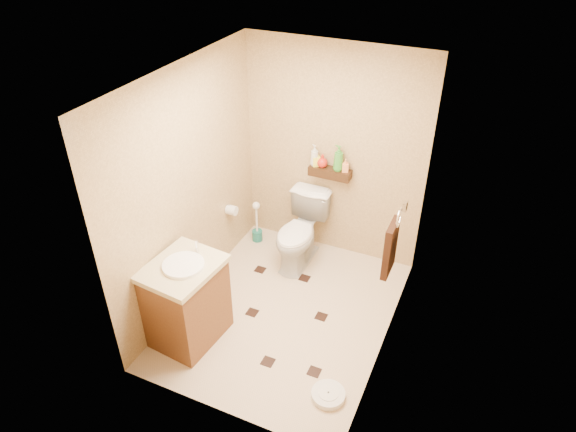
% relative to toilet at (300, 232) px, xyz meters
% --- Properties ---
extents(ground, '(2.50, 2.50, 0.00)m').
position_rel_toilet_xyz_m(ground, '(0.20, -0.83, -0.40)').
color(ground, beige).
rests_on(ground, ground).
extents(wall_back, '(2.00, 0.04, 2.40)m').
position_rel_toilet_xyz_m(wall_back, '(0.20, 0.42, 0.80)').
color(wall_back, tan).
rests_on(wall_back, ground).
extents(wall_front, '(2.00, 0.04, 2.40)m').
position_rel_toilet_xyz_m(wall_front, '(0.20, -2.08, 0.80)').
color(wall_front, tan).
rests_on(wall_front, ground).
extents(wall_left, '(0.04, 2.50, 2.40)m').
position_rel_toilet_xyz_m(wall_left, '(-0.80, -0.83, 0.80)').
color(wall_left, tan).
rests_on(wall_left, ground).
extents(wall_right, '(0.04, 2.50, 2.40)m').
position_rel_toilet_xyz_m(wall_right, '(1.20, -0.83, 0.80)').
color(wall_right, tan).
rests_on(wall_right, ground).
extents(ceiling, '(2.00, 2.50, 0.02)m').
position_rel_toilet_xyz_m(ceiling, '(0.20, -0.83, 2.00)').
color(ceiling, white).
rests_on(ceiling, wall_back).
extents(wall_shelf, '(0.46, 0.14, 0.10)m').
position_rel_toilet_xyz_m(wall_shelf, '(0.20, 0.34, 0.62)').
color(wall_shelf, '#3B2110').
rests_on(wall_shelf, wall_back).
extents(floor_accents, '(1.18, 1.32, 0.01)m').
position_rel_toilet_xyz_m(floor_accents, '(0.22, -0.86, -0.40)').
color(floor_accents, black).
rests_on(floor_accents, ground).
extents(toilet, '(0.45, 0.78, 0.80)m').
position_rel_toilet_xyz_m(toilet, '(0.00, 0.00, 0.00)').
color(toilet, white).
rests_on(toilet, ground).
extents(vanity, '(0.63, 0.74, 0.97)m').
position_rel_toilet_xyz_m(vanity, '(-0.50, -1.47, 0.04)').
color(vanity, brown).
rests_on(vanity, ground).
extents(bathroom_scale, '(0.37, 0.37, 0.06)m').
position_rel_toilet_xyz_m(bathroom_scale, '(0.94, -1.60, -0.37)').
color(bathroom_scale, white).
rests_on(bathroom_scale, ground).
extents(toilet_brush, '(0.12, 0.12, 0.53)m').
position_rel_toilet_xyz_m(toilet_brush, '(-0.62, 0.16, -0.21)').
color(toilet_brush, '#1B6C60').
rests_on(toilet_brush, ground).
extents(towel_ring, '(0.12, 0.30, 0.76)m').
position_rel_toilet_xyz_m(towel_ring, '(1.11, -0.58, 0.55)').
color(towel_ring, silver).
rests_on(towel_ring, wall_right).
extents(toilet_paper, '(0.12, 0.11, 0.12)m').
position_rel_toilet_xyz_m(toilet_paper, '(-0.74, -0.18, 0.20)').
color(toilet_paper, white).
rests_on(toilet_paper, wall_left).
extents(bottle_a, '(0.12, 0.12, 0.23)m').
position_rel_toilet_xyz_m(bottle_a, '(0.02, 0.34, 0.79)').
color(bottle_a, beige).
rests_on(bottle_a, wall_shelf).
extents(bottle_b, '(0.11, 0.11, 0.17)m').
position_rel_toilet_xyz_m(bottle_b, '(0.03, 0.34, 0.75)').
color(bottle_b, '#FEFF35').
rests_on(bottle_b, wall_shelf).
extents(bottle_c, '(0.16, 0.16, 0.15)m').
position_rel_toilet_xyz_m(bottle_c, '(0.11, 0.34, 0.74)').
color(bottle_c, red).
rests_on(bottle_c, wall_shelf).
extents(bottle_d, '(0.13, 0.13, 0.28)m').
position_rel_toilet_xyz_m(bottle_d, '(0.29, 0.34, 0.81)').
color(bottle_d, '#388A2E').
rests_on(bottle_d, wall_shelf).
extents(bottle_e, '(0.08, 0.09, 0.15)m').
position_rel_toilet_xyz_m(bottle_e, '(0.36, 0.34, 0.74)').
color(bottle_e, '#FF9854').
rests_on(bottle_e, wall_shelf).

